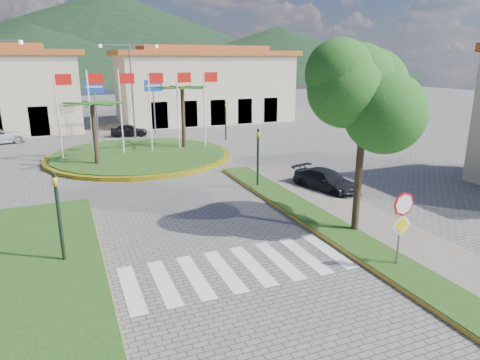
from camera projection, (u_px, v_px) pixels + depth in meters
name	position (u px, v px, depth m)	size (l,w,h in m)	color
ground	(296.00, 339.00, 10.55)	(160.00, 160.00, 0.00)	slate
sidewalk_right	(421.00, 260.00, 14.52)	(4.00, 28.00, 0.15)	gray
verge_right	(393.00, 266.00, 14.07)	(1.60, 28.00, 0.18)	#214513
median_left	(21.00, 276.00, 13.45)	(5.00, 14.00, 0.18)	#214513
crosswalk	(236.00, 268.00, 14.10)	(8.00, 3.00, 0.01)	silver
roundabout_island	(140.00, 155.00, 30.04)	(12.70, 12.70, 6.00)	yellow
stop_sign	(402.00, 218.00, 13.61)	(0.80, 0.11, 2.65)	slate
deciduous_tree	(364.00, 101.00, 15.61)	(3.60, 3.60, 6.80)	black
traffic_light_left	(58.00, 210.00, 13.87)	(0.15, 0.18, 3.20)	black
traffic_light_right	(258.00, 153.00, 22.34)	(0.15, 0.18, 3.20)	black
traffic_light_far	(226.00, 117.00, 36.07)	(0.18, 0.15, 3.20)	black
direction_sign_west	(95.00, 97.00, 36.35)	(1.60, 0.14, 5.20)	slate
direction_sign_east	(154.00, 95.00, 38.20)	(1.60, 0.14, 5.20)	slate
street_lamp_centre	(132.00, 86.00, 36.34)	(4.80, 0.16, 8.00)	slate
building_right	(204.00, 85.00, 46.93)	(19.08, 9.54, 8.05)	beige
hill_far_mid	(112.00, 35.00, 154.13)	(180.00, 180.00, 30.00)	black
hill_far_east	(279.00, 52.00, 153.89)	(120.00, 120.00, 18.00)	black
hill_near_back	(35.00, 54.00, 120.14)	(110.00, 110.00, 16.00)	black
car_dark_a	(129.00, 130.00, 38.18)	(1.28, 3.18, 1.09)	black
car_dark_b	(185.00, 119.00, 44.51)	(1.36, 3.90, 1.28)	black
car_side_right	(326.00, 181.00, 22.26)	(1.58, 3.88, 1.13)	black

